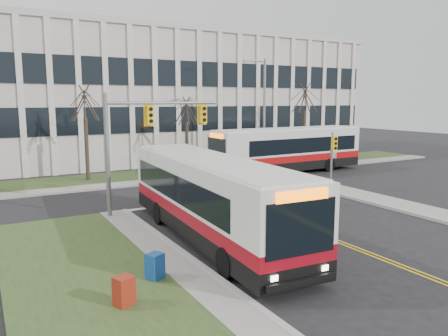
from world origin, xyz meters
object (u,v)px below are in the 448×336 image
Objects in this scene: newspaper_box_blue at (155,268)px; newspaper_box_red at (124,293)px; bus_cross at (288,151)px; streetlight at (263,108)px; bus_main at (211,200)px; directory_sign at (196,159)px.

newspaper_box_blue and newspaper_box_red have the same top height.
newspaper_box_blue is (-17.11, -15.28, -1.30)m from bus_cross.
streetlight reaches higher than bus_cross.
bus_cross reaches higher than bus_main.
streetlight is 0.72× the size of bus_main.
bus_main is (-6.93, -15.72, 0.53)m from directory_sign.
bus_cross is at bearing 21.78° from newspaper_box_red.
newspaper_box_blue is at bearing 23.20° from newspaper_box_red.
streetlight is at bearing 26.92° from newspaper_box_red.
streetlight is 4.60× the size of directory_sign.
bus_cross is (13.46, 12.22, 0.08)m from bus_main.
newspaper_box_red is (-1.42, -1.34, 0.00)m from newspaper_box_blue.
newspaper_box_red is at bearing -160.91° from newspaper_box_blue.
bus_main is at bearing 15.79° from newspaper_box_blue.
streetlight is at bearing 23.11° from newspaper_box_blue.
directory_sign is at bearing 166.77° from streetlight.
directory_sign is 0.15× the size of bus_cross.
streetlight is 6.96m from directory_sign.
newspaper_box_blue is 1.00× the size of newspaper_box_red.
bus_cross is (6.53, -3.50, 0.61)m from directory_sign.
bus_main is at bearing 20.86° from newspaper_box_red.
newspaper_box_red is (-5.07, -4.40, -1.22)m from bus_main.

